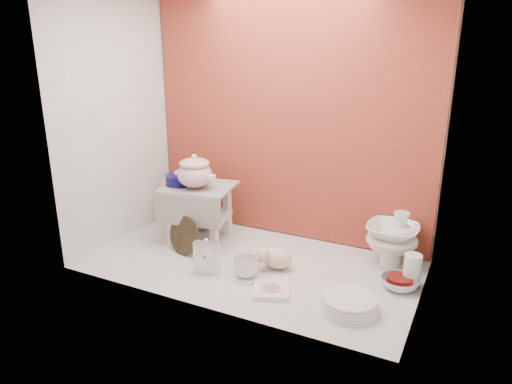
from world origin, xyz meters
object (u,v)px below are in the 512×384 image
at_px(blue_white_vase, 198,210).
at_px(gold_rim_teacup, 246,267).
at_px(soup_tureen, 195,171).
at_px(plush_pig, 277,258).
at_px(floral_platter, 180,199).
at_px(crystal_bowl, 400,283).
at_px(step_stool, 199,213).
at_px(porcelain_tower, 392,238).
at_px(dinner_plate_stack, 350,304).
at_px(mantel_clock, 207,256).

relative_size(blue_white_vase, gold_rim_teacup, 1.86).
height_order(soup_tureen, blue_white_vase, soup_tureen).
bearing_deg(blue_white_vase, plush_pig, -23.69).
relative_size(floral_platter, blue_white_vase, 1.49).
distance_m(plush_pig, crystal_bowl, 0.65).
distance_m(soup_tureen, blue_white_vase, 0.43).
distance_m(step_stool, porcelain_tower, 1.15).
relative_size(plush_pig, porcelain_tower, 0.68).
relative_size(step_stool, crystal_bowl, 2.19).
distance_m(blue_white_vase, dinner_plate_stack, 1.31).
distance_m(gold_rim_teacup, crystal_bowl, 0.78).
xyz_separation_m(mantel_clock, dinner_plate_stack, (0.79, -0.03, -0.06)).
bearing_deg(plush_pig, blue_white_vase, 132.68).
xyz_separation_m(blue_white_vase, crystal_bowl, (1.36, -0.23, -0.10)).
xyz_separation_m(step_stool, floral_platter, (-0.26, 0.16, 0.01)).
height_order(plush_pig, crystal_bowl, plush_pig).
xyz_separation_m(step_stool, porcelain_tower, (1.13, 0.19, -0.02)).
distance_m(plush_pig, dinner_plate_stack, 0.53).
distance_m(step_stool, crystal_bowl, 1.24).
bearing_deg(plush_pig, dinner_plate_stack, -50.42).
height_order(step_stool, soup_tureen, soup_tureen).
xyz_separation_m(soup_tureen, floral_platter, (-0.27, 0.21, -0.28)).
bearing_deg(gold_rim_teacup, soup_tureen, 151.33).
relative_size(mantel_clock, dinner_plate_stack, 0.75).
bearing_deg(floral_platter, plush_pig, -19.57).
height_order(plush_pig, porcelain_tower, porcelain_tower).
xyz_separation_m(floral_platter, plush_pig, (0.84, -0.30, -0.12)).
bearing_deg(crystal_bowl, dinner_plate_stack, -117.61).
xyz_separation_m(gold_rim_teacup, porcelain_tower, (0.64, 0.50, 0.10)).
bearing_deg(plush_pig, gold_rim_teacup, -143.63).
xyz_separation_m(soup_tureen, plush_pig, (0.58, -0.09, -0.40)).
height_order(plush_pig, dinner_plate_stack, plush_pig).
distance_m(floral_platter, blue_white_vase, 0.14).
relative_size(gold_rim_teacup, crystal_bowl, 0.71).
distance_m(soup_tureen, gold_rim_teacup, 0.67).
height_order(blue_white_vase, crystal_bowl, blue_white_vase).
bearing_deg(crystal_bowl, blue_white_vase, 170.18).
relative_size(soup_tureen, gold_rim_teacup, 1.86).
xyz_separation_m(soup_tureen, dinner_plate_stack, (1.05, -0.33, -0.42)).
xyz_separation_m(mantel_clock, crystal_bowl, (0.95, 0.29, -0.07)).
bearing_deg(crystal_bowl, plush_pig, -173.03).
bearing_deg(soup_tureen, step_stool, 102.12).
xyz_separation_m(mantel_clock, porcelain_tower, (0.86, 0.54, 0.06)).
xyz_separation_m(floral_platter, mantel_clock, (0.53, -0.51, -0.09)).
relative_size(dinner_plate_stack, porcelain_tower, 0.83).
xyz_separation_m(mantel_clock, gold_rim_teacup, (0.21, 0.04, -0.03)).
xyz_separation_m(step_stool, mantel_clock, (0.27, -0.35, -0.08)).
bearing_deg(mantel_clock, porcelain_tower, 18.67).
xyz_separation_m(dinner_plate_stack, porcelain_tower, (0.07, 0.57, 0.12)).
bearing_deg(plush_pig, crystal_bowl, -16.66).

